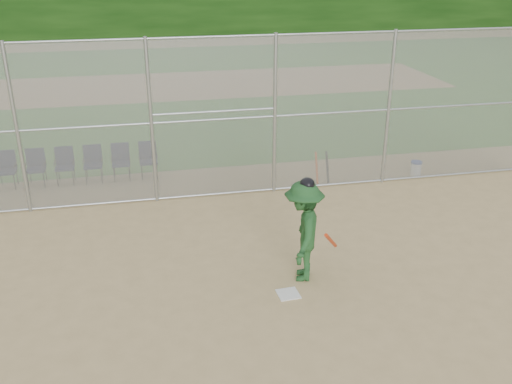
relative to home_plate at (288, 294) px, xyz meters
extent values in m
plane|color=tan|center=(-0.12, -0.25, -0.01)|extent=(100.00, 100.00, 0.00)
plane|color=#2D6B20|center=(-0.12, 17.75, 0.00)|extent=(100.00, 100.00, 0.00)
plane|color=tan|center=(-0.12, 17.75, 0.00)|extent=(24.00, 24.00, 0.00)
cube|color=gray|center=(-0.12, 4.75, 1.99)|extent=(16.00, 0.02, 4.00)
cylinder|color=#9EA3A8|center=(-0.12, 4.75, 3.94)|extent=(16.00, 0.05, 0.05)
cube|color=silver|center=(0.00, 0.00, 0.00)|extent=(0.41, 0.41, 0.02)
imported|color=#1D4A21|center=(0.41, 0.53, 0.97)|extent=(1.10, 1.44, 1.96)
ellipsoid|color=black|center=(0.41, 0.53, 1.92)|extent=(0.27, 0.30, 0.23)
cylinder|color=red|center=(0.81, 0.13, 0.94)|extent=(0.47, 0.61, 0.59)
cylinder|color=white|center=(5.01, 5.06, 0.16)|extent=(0.29, 0.29, 0.34)
cylinder|color=#233999|center=(5.01, 5.06, 0.36)|extent=(0.31, 0.31, 0.05)
cylinder|color=#D84C14|center=(2.13, 5.10, 0.40)|extent=(0.06, 0.32, 0.83)
cylinder|color=black|center=(2.43, 5.10, 0.40)|extent=(0.06, 0.35, 0.82)
camera|label=1|loc=(-2.39, -8.49, 5.78)|focal=40.00mm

